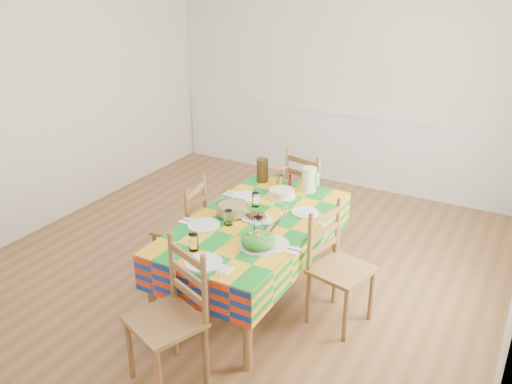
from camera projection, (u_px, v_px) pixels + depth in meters
The scene contains 22 objects.
room at pixel (233, 129), 4.40m from camera, with size 4.58×5.08×2.78m.
wainscot at pixel (339, 145), 6.73m from camera, with size 4.41×0.06×0.92m.
dining_table at pixel (254, 229), 4.37m from camera, with size 0.97×1.80×0.70m.
setting_near_head at pixel (201, 255), 3.77m from camera, with size 0.42×0.28×0.13m.
setting_left_near at pixel (212, 222), 4.24m from camera, with size 0.46×0.28×0.12m.
setting_left_far at pixel (249, 198), 4.67m from camera, with size 0.46×0.27×0.12m.
setting_right_near at pixel (267, 237), 4.01m from camera, with size 0.51×0.30×0.13m.
setting_right_far at pixel (298, 211), 4.44m from camera, with size 0.42×0.24×0.11m.
meat_platter at pixel (256, 217), 4.34m from camera, with size 0.29×0.21×0.06m.
salad_platter at pixel (258, 241), 3.92m from camera, with size 0.28×0.28×0.12m.
pasta_bowl at pixel (232, 209), 4.41m from camera, with size 0.25×0.25×0.09m.
cake at pixel (282, 193), 4.74m from camera, with size 0.25×0.25×0.07m.
serving_utensils at pixel (269, 228), 4.20m from camera, with size 0.14×0.32×0.01m.
flower_vase at pixel (280, 178), 4.94m from camera, with size 0.13×0.11×0.21m.
hot_sauce at pixel (290, 181), 4.94m from camera, with size 0.03×0.03×0.12m, color #B70E22.
green_pitcher at pixel (309, 180), 4.83m from camera, with size 0.13×0.13×0.22m, color #C8F2AA.
tea_pitcher at pixel (263, 170), 5.04m from camera, with size 0.11×0.11×0.22m, color black.
name_card at pixel (197, 268), 3.65m from camera, with size 0.07×0.02×0.02m, color silver.
chair_near at pixel (171, 318), 3.51m from camera, with size 0.56×0.55×0.99m.
chair_far at pixel (310, 196), 5.34m from camera, with size 0.51×0.49×0.97m.
chair_left at pixel (184, 228), 4.76m from camera, with size 0.44×0.46×0.91m.
chair_right at pixel (337, 268), 4.12m from camera, with size 0.48×0.50×0.95m.
Camera 1 is at (2.23, -3.61, 2.65)m, focal length 38.00 mm.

